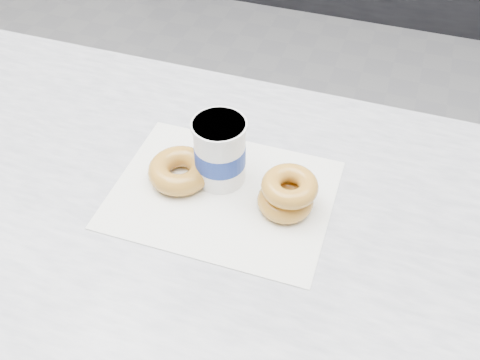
{
  "coord_description": "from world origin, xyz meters",
  "views": [
    {
      "loc": [
        0.43,
        -1.06,
        1.52
      ],
      "look_at": [
        0.24,
        -0.52,
        0.92
      ],
      "focal_mm": 40.0,
      "sensor_mm": 36.0,
      "label": 1
    }
  ],
  "objects_px": {
    "counter": "(123,332)",
    "donut_stack": "(287,193)",
    "coffee_cup": "(220,151)",
    "donut_single": "(180,171)"
  },
  "relations": [
    {
      "from": "counter",
      "to": "donut_stack",
      "type": "xyz_separation_m",
      "value": [
        0.32,
        0.07,
        0.48
      ]
    },
    {
      "from": "counter",
      "to": "donut_stack",
      "type": "bearing_deg",
      "value": 13.04
    },
    {
      "from": "donut_stack",
      "to": "coffee_cup",
      "type": "height_order",
      "value": "coffee_cup"
    },
    {
      "from": "donut_stack",
      "to": "coffee_cup",
      "type": "bearing_deg",
      "value": 166.84
    },
    {
      "from": "coffee_cup",
      "to": "donut_stack",
      "type": "bearing_deg",
      "value": -28.16
    },
    {
      "from": "counter",
      "to": "donut_stack",
      "type": "relative_size",
      "value": 28.9
    },
    {
      "from": "counter",
      "to": "donut_single",
      "type": "height_order",
      "value": "donut_single"
    },
    {
      "from": "donut_single",
      "to": "coffee_cup",
      "type": "height_order",
      "value": "coffee_cup"
    },
    {
      "from": "donut_stack",
      "to": "coffee_cup",
      "type": "xyz_separation_m",
      "value": [
        -0.12,
        0.03,
        0.03
      ]
    },
    {
      "from": "counter",
      "to": "coffee_cup",
      "type": "height_order",
      "value": "coffee_cup"
    }
  ]
}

